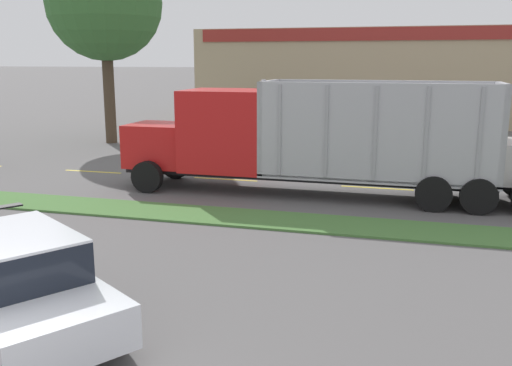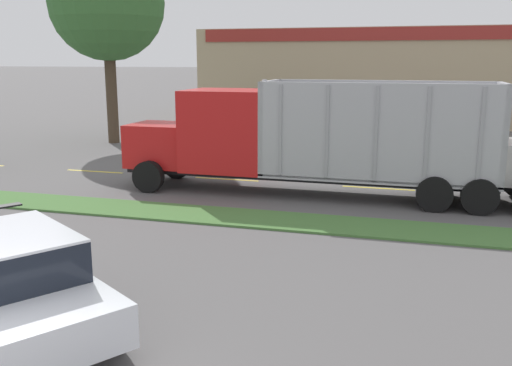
{
  "view_description": "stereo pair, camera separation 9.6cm",
  "coord_description": "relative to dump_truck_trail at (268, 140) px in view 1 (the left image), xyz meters",
  "views": [
    {
      "loc": [
        3.9,
        -4.54,
        4.25
      ],
      "look_at": [
        0.28,
        8.53,
        1.31
      ],
      "focal_mm": 40.0,
      "sensor_mm": 36.0,
      "label": 1
    },
    {
      "loc": [
        3.99,
        -4.52,
        4.25
      ],
      "look_at": [
        0.28,
        8.53,
        1.31
      ],
      "focal_mm": 40.0,
      "sensor_mm": 36.0,
      "label": 2
    }
  ],
  "objects": [
    {
      "name": "centre_line_5",
      "position": [
        3.45,
        1.48,
        -1.7
      ],
      "size": [
        2.4,
        0.14,
        0.01
      ],
      "primitive_type": "cube",
      "color": "yellow",
      "rests_on": "ground_plane"
    },
    {
      "name": "rally_car",
      "position": [
        -1.21,
        -10.73,
        -0.87
      ],
      "size": [
        4.38,
        3.76,
        1.68
      ],
      "color": "silver",
      "rests_on": "ground_plane"
    },
    {
      "name": "centre_line_4",
      "position": [
        -1.95,
        1.48,
        -1.7
      ],
      "size": [
        2.4,
        0.14,
        0.01
      ],
      "primitive_type": "cube",
      "color": "yellow",
      "rests_on": "ground_plane"
    },
    {
      "name": "centre_line_3",
      "position": [
        -7.35,
        1.48,
        -1.7
      ],
      "size": [
        2.4,
        0.14,
        0.01
      ],
      "primitive_type": "cube",
      "color": "yellow",
      "rests_on": "ground_plane"
    },
    {
      "name": "grass_verge",
      "position": [
        0.62,
        -3.37,
        -1.68
      ],
      "size": [
        120.0,
        1.71,
        0.06
      ],
      "primitive_type": "cube",
      "color": "#477538",
      "rests_on": "ground_plane"
    },
    {
      "name": "store_building_backdrop",
      "position": [
        3.8,
        25.55,
        1.43
      ],
      "size": [
        27.98,
        12.1,
        6.26
      ],
      "color": "tan",
      "rests_on": "ground_plane"
    },
    {
      "name": "dump_truck_trail",
      "position": [
        0.0,
        0.0,
        0.0
      ],
      "size": [
        11.82,
        2.63,
        3.66
      ],
      "color": "black",
      "rests_on": "ground_plane"
    }
  ]
}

